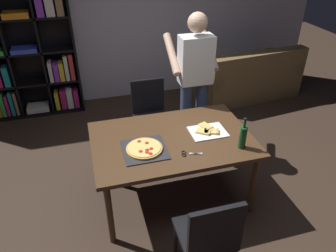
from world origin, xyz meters
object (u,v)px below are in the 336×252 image
at_px(wine_bottle, 243,137).
at_px(chair_far_side, 150,111).
at_px(person_serving_pizza, 195,78).
at_px(chair_near_camera, 209,235).
at_px(pepperoni_pizza_on_tray, 144,149).
at_px(dining_table, 172,144).
at_px(kitchen_scissors, 188,154).
at_px(couch, 247,79).
at_px(bookshelf, 25,54).

bearing_deg(wine_bottle, chair_far_side, 113.73).
bearing_deg(wine_bottle, person_serving_pizza, 94.16).
xyz_separation_m(chair_near_camera, person_serving_pizza, (0.50, 1.79, 0.49)).
bearing_deg(pepperoni_pizza_on_tray, chair_near_camera, -71.07).
relative_size(dining_table, chair_near_camera, 1.73).
bearing_deg(wine_bottle, dining_table, 151.22).
height_order(chair_near_camera, chair_far_side, same).
xyz_separation_m(pepperoni_pizza_on_tray, kitchen_scissors, (0.37, -0.17, -0.01)).
relative_size(chair_near_camera, pepperoni_pizza_on_tray, 2.26).
bearing_deg(couch, chair_near_camera, -122.52).
bearing_deg(chair_near_camera, bookshelf, 114.09).
distance_m(chair_near_camera, couch, 3.55).
height_order(chair_far_side, bookshelf, bookshelf).
xyz_separation_m(couch, kitchen_scissors, (-1.84, -2.27, 0.45)).
distance_m(dining_table, chair_far_side, 1.02).
relative_size(dining_table, couch, 0.88).
distance_m(dining_table, chair_near_camera, 1.02).
distance_m(chair_near_camera, person_serving_pizza, 1.92).
bearing_deg(chair_far_side, dining_table, -90.00).
distance_m(chair_far_side, kitchen_scissors, 1.32).
bearing_deg(bookshelf, couch, -6.50).
bearing_deg(chair_near_camera, wine_bottle, 49.62).
relative_size(person_serving_pizza, kitchen_scissors, 8.81).
bearing_deg(person_serving_pizza, chair_near_camera, -105.68).
relative_size(dining_table, chair_far_side, 1.73).
relative_size(chair_near_camera, kitchen_scissors, 4.53).
height_order(dining_table, wine_bottle, wine_bottle).
xyz_separation_m(person_serving_pizza, wine_bottle, (0.08, -1.10, -0.13)).
height_order(dining_table, couch, couch).
height_order(bookshelf, wine_bottle, bookshelf).
height_order(couch, kitchen_scissors, couch).
bearing_deg(dining_table, person_serving_pizza, 57.37).
relative_size(chair_far_side, person_serving_pizza, 0.51).
xyz_separation_m(chair_far_side, pepperoni_pizza_on_tray, (-0.30, -1.12, 0.25)).
relative_size(chair_far_side, wine_bottle, 2.85).
relative_size(dining_table, kitchen_scissors, 7.86).
height_order(chair_near_camera, person_serving_pizza, person_serving_pizza).
xyz_separation_m(chair_near_camera, pepperoni_pizza_on_tray, (-0.30, 0.88, 0.25)).
xyz_separation_m(wine_bottle, kitchen_scissors, (-0.51, 0.03, -0.11)).
bearing_deg(person_serving_pizza, pepperoni_pizza_on_tray, -131.68).
distance_m(couch, bookshelf, 3.50).
height_order(pepperoni_pizza_on_tray, wine_bottle, wine_bottle).
xyz_separation_m(chair_far_side, bookshelf, (-1.51, 1.37, 0.43)).
xyz_separation_m(dining_table, couch, (1.91, 1.99, -0.38)).
distance_m(couch, person_serving_pizza, 1.98).
bearing_deg(bookshelf, pepperoni_pizza_on_tray, -64.18).
bearing_deg(kitchen_scissors, pepperoni_pizza_on_tray, 155.78).
height_order(couch, person_serving_pizza, person_serving_pizza).
distance_m(chair_near_camera, bookshelf, 3.73).
xyz_separation_m(bookshelf, wine_bottle, (2.09, -2.70, -0.07)).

